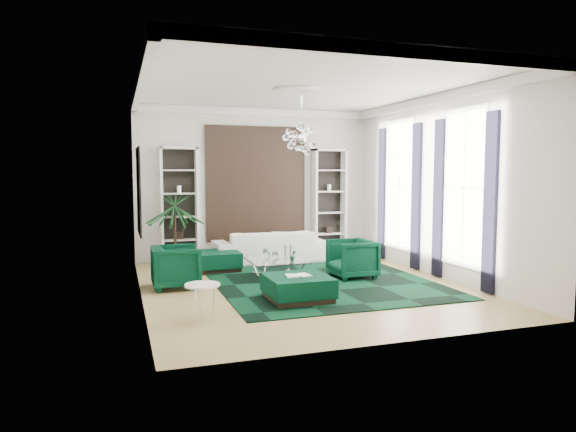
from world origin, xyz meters
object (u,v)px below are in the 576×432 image
object	(u,v)px
ottoman_front	(298,288)
side_table	(203,302)
armchair_left	(176,267)
armchair_right	(352,259)
coffee_table	(276,269)
palm	(175,217)
ottoman_side	(217,261)
sofa	(268,246)

from	to	relation	value
ottoman_front	side_table	xyz separation A→B (m)	(-1.73, -0.58, 0.04)
armchair_left	armchair_right	distance (m)	3.58
armchair_right	ottoman_front	world-z (taller)	armchair_right
coffee_table	palm	size ratio (longest dim) A/B	0.49
coffee_table	side_table	world-z (taller)	side_table
ottoman_side	side_table	distance (m)	3.74
armchair_right	coffee_table	size ratio (longest dim) A/B	0.79
sofa	ottoman_side	distance (m)	1.56
palm	ottoman_front	bearing A→B (deg)	-66.37
ottoman_side	ottoman_front	world-z (taller)	ottoman_side
coffee_table	ottoman_side	xyz separation A→B (m)	(-1.01, 1.22, 0.02)
ottoman_front	sofa	bearing A→B (deg)	81.45
armchair_right	armchair_left	bearing A→B (deg)	-93.45
armchair_right	palm	world-z (taller)	palm
armchair_left	armchair_right	size ratio (longest dim) A/B	1.01
sofa	coffee_table	distance (m)	1.95
armchair_right	sofa	bearing A→B (deg)	-154.01
armchair_left	sofa	bearing A→B (deg)	-49.12
sofa	palm	size ratio (longest dim) A/B	1.14
ottoman_front	armchair_right	bearing A→B (deg)	39.67
coffee_table	armchair_right	bearing A→B (deg)	-15.76
armchair_left	coffee_table	xyz separation A→B (m)	(2.06, 0.21, -0.21)
palm	sofa	bearing A→B (deg)	-1.89
coffee_table	ottoman_front	bearing A→B (deg)	-95.61
armchair_right	coffee_table	bearing A→B (deg)	-105.76
armchair_right	ottoman_side	size ratio (longest dim) A/B	0.91
sofa	ottoman_front	world-z (taller)	sofa
armchair_left	palm	world-z (taller)	palm
ottoman_front	palm	xyz separation A→B (m)	(-1.67, 3.81, 0.94)
sofa	ottoman_front	bearing A→B (deg)	81.45
armchair_left	palm	xyz separation A→B (m)	(0.21, 2.19, 0.75)
coffee_table	ottoman_side	distance (m)	1.58
ottoman_side	palm	bearing A→B (deg)	137.96
sofa	armchair_left	xyz separation A→B (m)	(-2.44, -2.11, 0.02)
side_table	armchair_left	bearing A→B (deg)	93.99
armchair_right	side_table	distance (m)	3.96
side_table	coffee_table	bearing A→B (deg)	51.68
coffee_table	ottoman_front	size ratio (longest dim) A/B	1.06
armchair_left	ottoman_front	size ratio (longest dim) A/B	0.84
sofa	ottoman_front	xyz separation A→B (m)	(-0.56, -3.74, -0.17)
coffee_table	side_table	size ratio (longest dim) A/B	2.11
coffee_table	ottoman_side	size ratio (longest dim) A/B	1.16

